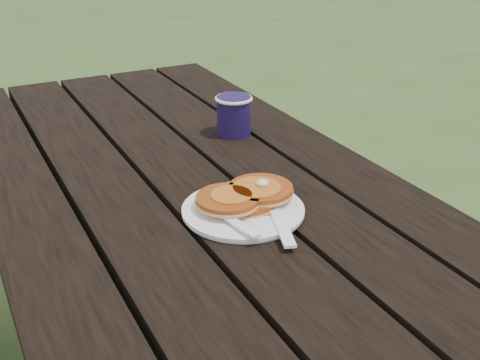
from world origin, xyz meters
name	(u,v)px	position (x,y,z in m)	size (l,w,h in m)	color
picnic_table	(211,356)	(0.00, 0.00, 0.37)	(1.36, 1.80, 0.75)	black
plate	(243,211)	(0.03, -0.09, 0.76)	(0.21, 0.21, 0.01)	white
pancake_stack	(246,196)	(0.04, -0.08, 0.77)	(0.18, 0.12, 0.04)	#9C4111
knife	(279,219)	(0.06, -0.16, 0.76)	(0.02, 0.18, 0.01)	white
fork	(236,223)	(-0.01, -0.14, 0.77)	(0.03, 0.16, 0.01)	white
coffee_cup	(234,113)	(0.19, 0.26, 0.80)	(0.09, 0.09, 0.09)	#190E39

